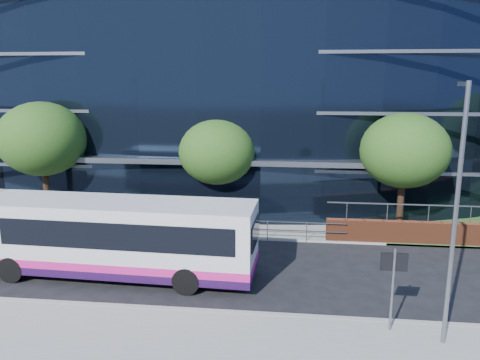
# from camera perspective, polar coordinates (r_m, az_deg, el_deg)

# --- Properties ---
(ground) EXTENTS (200.00, 200.00, 0.00)m
(ground) POSITION_cam_1_polar(r_m,az_deg,el_deg) (18.02, 2.03, -14.83)
(ground) COLOR black
(ground) RESTS_ON ground
(kerb) EXTENTS (80.00, 0.25, 0.16)m
(kerb) POSITION_cam_1_polar(r_m,az_deg,el_deg) (17.10, 1.75, -16.11)
(kerb) COLOR gray
(kerb) RESTS_ON ground
(yellow_line_outer) EXTENTS (80.00, 0.08, 0.01)m
(yellow_line_outer) POSITION_cam_1_polar(r_m,az_deg,el_deg) (17.31, 1.81, -16.01)
(yellow_line_outer) COLOR gold
(yellow_line_outer) RESTS_ON ground
(yellow_line_inner) EXTENTS (80.00, 0.08, 0.01)m
(yellow_line_inner) POSITION_cam_1_polar(r_m,az_deg,el_deg) (17.44, 1.85, -15.78)
(yellow_line_inner) COLOR gold
(yellow_line_inner) RESTS_ON ground
(far_forecourt) EXTENTS (50.00, 8.00, 0.10)m
(far_forecourt) POSITION_cam_1_polar(r_m,az_deg,el_deg) (29.12, -8.09, -4.18)
(far_forecourt) COLOR gray
(far_forecourt) RESTS_ON ground
(glass_office) EXTENTS (44.00, 23.10, 16.00)m
(glass_office) POSITION_cam_1_polar(r_m,az_deg,el_deg) (37.23, -1.54, 11.87)
(glass_office) COLOR black
(glass_office) RESTS_ON ground
(guard_railings) EXTENTS (24.00, 0.05, 1.10)m
(guard_railings) POSITION_cam_1_polar(r_m,az_deg,el_deg) (25.86, -14.68, -4.78)
(guard_railings) COLOR slate
(guard_railings) RESTS_ON ground
(street_sign) EXTENTS (0.85, 0.09, 2.80)m
(street_sign) POSITION_cam_1_polar(r_m,az_deg,el_deg) (15.97, 18.21, -10.65)
(street_sign) COLOR slate
(street_sign) RESTS_ON pavement_near
(tree_far_a) EXTENTS (4.95, 4.95, 6.98)m
(tree_far_a) POSITION_cam_1_polar(r_m,az_deg,el_deg) (28.96, -22.98, 4.62)
(tree_far_a) COLOR black
(tree_far_a) RESTS_ON ground
(tree_far_b) EXTENTS (4.29, 4.29, 6.05)m
(tree_far_b) POSITION_cam_1_polar(r_m,az_deg,el_deg) (26.16, -2.81, 3.42)
(tree_far_b) COLOR black
(tree_far_b) RESTS_ON ground
(tree_far_c) EXTENTS (4.62, 4.62, 6.51)m
(tree_far_c) POSITION_cam_1_polar(r_m,az_deg,el_deg) (25.93, 19.40, 3.39)
(tree_far_c) COLOR black
(tree_far_c) RESTS_ON ground
(streetlight_east) EXTENTS (0.15, 0.77, 8.00)m
(streetlight_east) POSITION_cam_1_polar(r_m,az_deg,el_deg) (15.11, 24.81, -3.30)
(streetlight_east) COLOR slate
(streetlight_east) RESTS_ON pavement_near
(city_bus) EXTENTS (12.16, 3.25, 3.26)m
(city_bus) POSITION_cam_1_polar(r_m,az_deg,el_deg) (20.35, -15.00, -6.73)
(city_bus) COLOR silver
(city_bus) RESTS_ON ground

